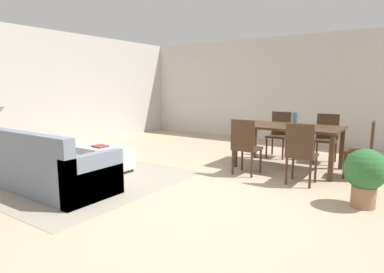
% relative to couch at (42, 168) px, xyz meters
% --- Properties ---
extents(ground_plane, '(10.80, 10.80, 0.00)m').
position_rel_couch_xyz_m(ground_plane, '(1.86, 0.87, -0.29)').
color(ground_plane, tan).
extents(wall_back, '(9.00, 0.12, 2.70)m').
position_rel_couch_xyz_m(wall_back, '(1.86, 5.87, 1.06)').
color(wall_back, beige).
rests_on(wall_back, ground_plane).
extents(wall_left, '(0.12, 11.00, 2.70)m').
position_rel_couch_xyz_m(wall_left, '(-2.64, 1.37, 1.06)').
color(wall_left, beige).
rests_on(wall_left, ground_plane).
extents(area_rug, '(3.00, 2.80, 0.01)m').
position_rel_couch_xyz_m(area_rug, '(-0.03, 0.59, -0.28)').
color(area_rug, gray).
rests_on(area_rug, ground_plane).
extents(couch, '(2.25, 0.89, 0.86)m').
position_rel_couch_xyz_m(couch, '(0.00, 0.00, 0.00)').
color(couch, slate).
rests_on(couch, ground_plane).
extents(ottoman_table, '(1.08, 0.53, 0.41)m').
position_rel_couch_xyz_m(ottoman_table, '(-0.05, 1.14, -0.05)').
color(ottoman_table, silver).
rests_on(ottoman_table, ground_plane).
extents(side_table, '(0.40, 0.40, 0.59)m').
position_rel_couch_xyz_m(side_table, '(-1.42, 0.11, 0.18)').
color(side_table, olive).
rests_on(side_table, ground_plane).
extents(dining_table, '(1.75, 1.00, 0.76)m').
position_rel_couch_xyz_m(dining_table, '(2.54, 3.10, 0.39)').
color(dining_table, '#422B1C').
rests_on(dining_table, ground_plane).
extents(dining_chair_near_left, '(0.41, 0.41, 0.92)m').
position_rel_couch_xyz_m(dining_chair_near_left, '(2.10, 2.25, 0.23)').
color(dining_chair_near_left, '#422B1C').
rests_on(dining_chair_near_left, ground_plane).
extents(dining_chair_near_right, '(0.41, 0.41, 0.92)m').
position_rel_couch_xyz_m(dining_chair_near_right, '(3.01, 2.20, 0.23)').
color(dining_chair_near_right, '#422B1C').
rests_on(dining_chair_near_right, ground_plane).
extents(dining_chair_far_left, '(0.40, 0.40, 0.92)m').
position_rel_couch_xyz_m(dining_chair_far_left, '(2.09, 3.94, 0.23)').
color(dining_chair_far_left, '#422B1C').
rests_on(dining_chair_far_left, ground_plane).
extents(dining_chair_far_right, '(0.42, 0.42, 0.92)m').
position_rel_couch_xyz_m(dining_chair_far_right, '(2.99, 3.96, 0.23)').
color(dining_chair_far_right, '#422B1C').
rests_on(dining_chair_far_right, ground_plane).
extents(dining_chair_head_east, '(0.42, 0.42, 0.92)m').
position_rel_couch_xyz_m(dining_chair_head_east, '(3.74, 3.09, 0.23)').
color(dining_chair_head_east, '#422B1C').
rests_on(dining_chair_head_east, ground_plane).
extents(vase_centerpiece, '(0.09, 0.09, 0.24)m').
position_rel_couch_xyz_m(vase_centerpiece, '(2.63, 3.14, 0.59)').
color(vase_centerpiece, slate).
rests_on(vase_centerpiece, dining_table).
extents(book_on_ottoman, '(0.28, 0.23, 0.03)m').
position_rel_couch_xyz_m(book_on_ottoman, '(-0.07, 1.11, 0.14)').
color(book_on_ottoman, maroon).
rests_on(book_on_ottoman, ottoman_table).
extents(potted_plant, '(0.49, 0.49, 0.72)m').
position_rel_couch_xyz_m(potted_plant, '(3.91, 1.74, 0.13)').
color(potted_plant, '#996B4C').
rests_on(potted_plant, ground_plane).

